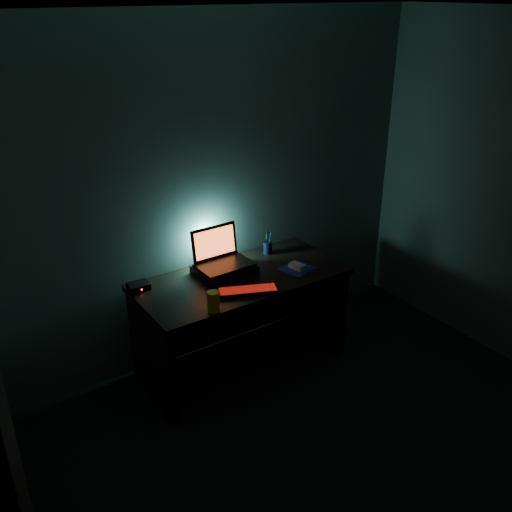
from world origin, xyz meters
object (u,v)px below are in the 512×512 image
(keyboard, at_px, (248,291))
(mouse, at_px, (297,266))
(pen_cup, at_px, (268,248))
(juice_glass, at_px, (213,302))
(laptop, at_px, (220,256))
(router, at_px, (139,286))

(keyboard, height_order, mouse, mouse)
(pen_cup, xyz_separation_m, juice_glass, (-0.77, -0.52, 0.02))
(laptop, xyz_separation_m, mouse, (0.48, -0.28, -0.10))
(laptop, relative_size, router, 2.75)
(laptop, height_order, juice_glass, laptop)
(mouse, bearing_deg, router, 149.77)
(mouse, height_order, pen_cup, pen_cup)
(mouse, bearing_deg, keyboard, 178.62)
(keyboard, bearing_deg, juice_glass, -142.00)
(laptop, height_order, router, laptop)
(laptop, bearing_deg, router, 172.68)
(laptop, bearing_deg, pen_cup, 6.38)
(juice_glass, xyz_separation_m, router, (-0.28, 0.53, -0.04))
(pen_cup, relative_size, router, 0.69)
(keyboard, distance_m, juice_glass, 0.33)
(laptop, distance_m, mouse, 0.56)
(keyboard, distance_m, pen_cup, 0.63)
(keyboard, bearing_deg, laptop, 111.42)
(mouse, relative_size, juice_glass, 0.85)
(laptop, distance_m, keyboard, 0.39)
(pen_cup, bearing_deg, juice_glass, -146.35)
(laptop, height_order, mouse, laptop)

